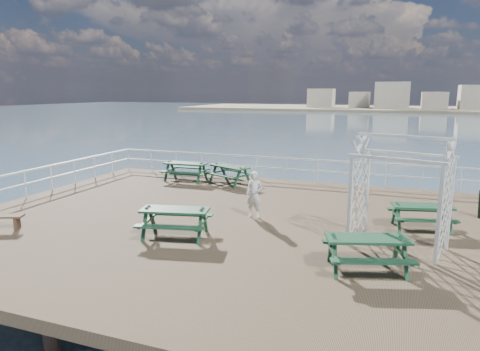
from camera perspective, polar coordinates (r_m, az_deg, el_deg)
name	(u,v)px	position (r m, az deg, el deg)	size (l,w,h in m)	color
ground	(234,225)	(14.08, -0.82, -6.62)	(18.00, 14.00, 0.30)	brown
sea_backdrop	(428,106)	(146.82, 23.75, 8.48)	(300.00, 300.00, 9.20)	#384E5F
railing	(257,179)	(16.18, 2.24, -0.51)	(17.77, 13.76, 1.10)	silver
picnic_table_a	(186,168)	(20.27, -7.25, 1.07)	(2.05, 1.68, 0.96)	#12331E
picnic_table_b	(230,171)	(19.41, -1.35, 0.63)	(2.38, 2.20, 0.93)	#12331E
picnic_table_c	(422,212)	(14.20, 23.07, -4.45)	(2.05, 1.80, 0.86)	#12331E
picnic_table_d	(175,216)	(12.53, -8.67, -5.42)	(2.24, 1.95, 0.94)	#12331E
picnic_table_e	(367,246)	(10.56, 16.61, -9.04)	(2.27, 2.03, 0.92)	#12331E
trellis_arbor	(400,199)	(12.12, 20.51, -2.92)	(2.72, 1.94, 3.04)	silver
person	(254,195)	(14.22, 1.91, -2.56)	(0.57, 0.37, 1.56)	silver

